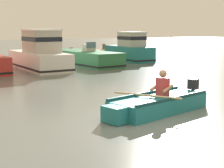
{
  "coord_description": "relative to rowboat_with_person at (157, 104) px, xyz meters",
  "views": [
    {
      "loc": [
        -5.01,
        -6.94,
        2.37
      ],
      "look_at": [
        0.42,
        3.04,
        0.55
      ],
      "focal_mm": 57.2,
      "sensor_mm": 36.0,
      "label": 1
    }
  ],
  "objects": [
    {
      "name": "ground_plane",
      "position": [
        -0.76,
        -1.02,
        -0.25
      ],
      "size": [
        120.0,
        120.0,
        0.0
      ],
      "primitive_type": "plane",
      "color": "slate"
    },
    {
      "name": "moored_boat_white",
      "position": [
        0.25,
        11.67,
        0.58
      ],
      "size": [
        2.22,
        5.66,
        2.25
      ],
      "color": "white",
      "rests_on": "ground"
    },
    {
      "name": "moored_boat_green",
      "position": [
        3.43,
        12.5,
        0.17
      ],
      "size": [
        2.76,
        6.08,
        1.46
      ],
      "color": "#287042",
      "rests_on": "ground"
    },
    {
      "name": "moored_boat_teal",
      "position": [
        7.34,
        13.59,
        0.52
      ],
      "size": [
        1.64,
        4.53,
        2.05
      ],
      "color": "#1E727A",
      "rests_on": "ground"
    },
    {
      "name": "wooden_dock",
      "position": [
        5.92,
        17.36,
        0.24
      ],
      "size": [
        11.08,
        1.64,
        1.15
      ],
      "color": "brown",
      "rests_on": "ground"
    },
    {
      "name": "rowboat_with_person",
      "position": [
        0.0,
        0.0,
        0.0
      ],
      "size": [
        3.69,
        1.85,
        1.19
      ],
      "color": "#1E727A",
      "rests_on": "ground"
    }
  ]
}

